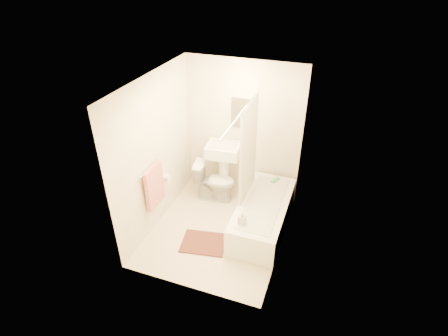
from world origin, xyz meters
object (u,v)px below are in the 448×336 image
(sink, at_px, (224,167))
(soap_bottle, at_px, (242,218))
(bath_mat, at_px, (204,243))
(bathtub, at_px, (263,215))
(toilet, at_px, (215,182))

(sink, height_order, soap_bottle, sink)
(sink, bearing_deg, bath_mat, -89.15)
(bath_mat, bearing_deg, bathtub, 42.81)
(sink, xyz_separation_m, bathtub, (0.89, -0.65, -0.31))
(bathtub, distance_m, bath_mat, 1.03)
(toilet, height_order, bathtub, toilet)
(toilet, height_order, sink, sink)
(toilet, xyz_separation_m, soap_bottle, (0.81, -1.03, 0.22))
(bath_mat, distance_m, soap_bottle, 0.80)
(sink, height_order, bathtub, sink)
(bathtub, bearing_deg, bath_mat, -137.19)
(sink, relative_size, bath_mat, 1.66)
(sink, distance_m, bath_mat, 1.45)
(soap_bottle, bearing_deg, bathtub, 73.34)
(toilet, relative_size, sink, 0.65)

